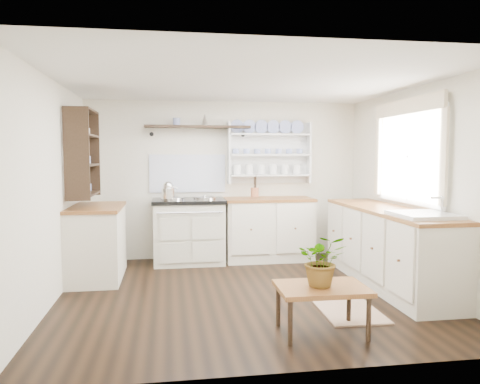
{
  "coord_description": "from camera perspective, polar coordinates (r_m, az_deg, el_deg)",
  "views": [
    {
      "loc": [
        -0.83,
        -4.97,
        1.52
      ],
      "look_at": [
        -0.02,
        0.25,
        1.1
      ],
      "focal_mm": 35.0,
      "sensor_mm": 36.0,
      "label": 1
    }
  ],
  "objects": [
    {
      "name": "floor",
      "position": [
        5.26,
        0.69,
        -12.25
      ],
      "size": [
        4.0,
        3.8,
        0.01
      ],
      "primitive_type": "cube",
      "color": "black",
      "rests_on": "ground"
    },
    {
      "name": "wall_back",
      "position": [
        6.93,
        -1.89,
        1.48
      ],
      "size": [
        4.0,
        0.02,
        2.3
      ],
      "primitive_type": "cube",
      "color": "beige",
      "rests_on": "ground"
    },
    {
      "name": "wall_right",
      "position": [
        5.73,
        20.85,
        0.55
      ],
      "size": [
        0.02,
        3.8,
        2.3
      ],
      "primitive_type": "cube",
      "color": "beige",
      "rests_on": "ground"
    },
    {
      "name": "wall_left",
      "position": [
        5.12,
        -21.98,
        0.07
      ],
      "size": [
        0.02,
        3.8,
        2.3
      ],
      "primitive_type": "cube",
      "color": "beige",
      "rests_on": "ground"
    },
    {
      "name": "ceiling",
      "position": [
        5.1,
        0.71,
        13.36
      ],
      "size": [
        4.0,
        3.8,
        0.01
      ],
      "primitive_type": "cube",
      "color": "white",
      "rests_on": "wall_back"
    },
    {
      "name": "window",
      "position": [
        5.82,
        19.8,
        4.72
      ],
      "size": [
        0.08,
        1.55,
        1.22
      ],
      "color": "white",
      "rests_on": "wall_right"
    },
    {
      "name": "aga_cooker",
      "position": [
        6.63,
        -6.25,
        -4.69
      ],
      "size": [
        1.01,
        0.7,
        0.93
      ],
      "color": "beige",
      "rests_on": "floor"
    },
    {
      "name": "back_cabinets",
      "position": [
        6.8,
        3.47,
        -4.42
      ],
      "size": [
        1.27,
        0.63,
        0.9
      ],
      "color": "beige",
      "rests_on": "floor"
    },
    {
      "name": "right_cabinets",
      "position": [
        5.76,
        17.55,
        -6.27
      ],
      "size": [
        0.62,
        2.43,
        0.9
      ],
      "color": "beige",
      "rests_on": "floor"
    },
    {
      "name": "belfast_sink",
      "position": [
        5.05,
        21.42,
        -3.95
      ],
      "size": [
        0.55,
        0.6,
        0.45
      ],
      "color": "white",
      "rests_on": "right_cabinets"
    },
    {
      "name": "left_cabinets",
      "position": [
        6.02,
        -17.03,
        -5.78
      ],
      "size": [
        0.62,
        1.13,
        0.9
      ],
      "color": "beige",
      "rests_on": "floor"
    },
    {
      "name": "plate_rack",
      "position": [
        6.99,
        3.46,
        4.83
      ],
      "size": [
        1.2,
        0.22,
        0.9
      ],
      "color": "white",
      "rests_on": "wall_back"
    },
    {
      "name": "high_shelf",
      "position": [
        6.77,
        -5.17,
        7.82
      ],
      "size": [
        1.5,
        0.29,
        0.16
      ],
      "color": "black",
      "rests_on": "wall_back"
    },
    {
      "name": "left_shelving",
      "position": [
        5.95,
        -18.61,
        4.6
      ],
      "size": [
        0.28,
        0.8,
        1.05
      ],
      "primitive_type": "cube",
      "color": "black",
      "rests_on": "wall_left"
    },
    {
      "name": "kettle",
      "position": [
        6.43,
        -8.74,
        0.23
      ],
      "size": [
        0.18,
        0.18,
        0.22
      ],
      "primitive_type": null,
      "color": "silver",
      "rests_on": "aga_cooker"
    },
    {
      "name": "utensil_crock",
      "position": [
        6.78,
        1.8,
        -0.05
      ],
      "size": [
        0.11,
        0.11,
        0.13
      ],
      "primitive_type": "cylinder",
      "color": "#AB613E",
      "rests_on": "back_cabinets"
    },
    {
      "name": "center_table",
      "position": [
        4.11,
        9.94,
        -11.83
      ],
      "size": [
        0.76,
        0.55,
        0.41
      ],
      "rotation": [
        0.0,
        0.0,
        -0.02
      ],
      "color": "brown",
      "rests_on": "floor"
    },
    {
      "name": "potted_plant",
      "position": [
        4.05,
        9.99,
        -8.19
      ],
      "size": [
        0.47,
        0.43,
        0.44
      ],
      "primitive_type": "imported",
      "rotation": [
        0.0,
        0.0,
        -0.24
      ],
      "color": "#3F7233",
      "rests_on": "center_table"
    },
    {
      "name": "floor_rug",
      "position": [
        4.83,
        13.03,
        -13.82
      ],
      "size": [
        0.57,
        0.87,
        0.02
      ],
      "primitive_type": "cube",
      "rotation": [
        0.0,
        0.0,
        -0.03
      ],
      "color": "#9E7D5C",
      "rests_on": "floor"
    }
  ]
}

